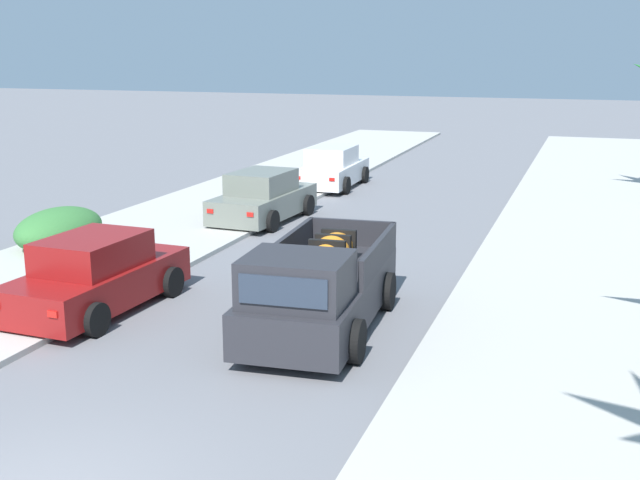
% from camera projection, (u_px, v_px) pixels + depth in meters
% --- Properties ---
extents(sidewalk_left, '(5.14, 60.00, 0.12)m').
position_uv_depth(sidewalk_left, '(142.00, 239.00, 21.89)').
color(sidewalk_left, '#B2AFA8').
rests_on(sidewalk_left, ground).
extents(sidewalk_right, '(5.14, 60.00, 0.12)m').
position_uv_depth(sidewalk_right, '(582.00, 277.00, 18.24)').
color(sidewalk_right, '#B2AFA8').
rests_on(sidewalk_right, ground).
extents(curb_left, '(0.16, 60.00, 0.10)m').
position_uv_depth(curb_left, '(180.00, 242.00, 21.52)').
color(curb_left, silver).
rests_on(curb_left, ground).
extents(curb_right, '(0.16, 60.00, 0.10)m').
position_uv_depth(curb_right, '(529.00, 273.00, 18.62)').
color(curb_right, silver).
rests_on(curb_right, ground).
extents(pickup_truck, '(2.47, 5.33, 1.80)m').
position_uv_depth(pickup_truck, '(319.00, 289.00, 14.77)').
color(pickup_truck, '#28282D').
rests_on(pickup_truck, ground).
extents(car_left_near, '(2.08, 4.29, 1.54)m').
position_uv_depth(car_left_near, '(332.00, 168.00, 30.12)').
color(car_left_near, silver).
rests_on(car_left_near, ground).
extents(car_right_near, '(2.17, 4.32, 1.54)m').
position_uv_depth(car_right_near, '(97.00, 276.00, 15.97)').
color(car_right_near, maroon).
rests_on(car_right_near, ground).
extents(car_left_mid, '(2.21, 4.34, 1.54)m').
position_uv_depth(car_left_mid, '(263.00, 198.00, 24.24)').
color(car_left_mid, slate).
rests_on(car_left_mid, ground).
extents(hedge_bush, '(1.80, 2.80, 1.10)m').
position_uv_depth(hedge_bush, '(59.00, 229.00, 20.81)').
color(hedge_bush, '#387538').
rests_on(hedge_bush, ground).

